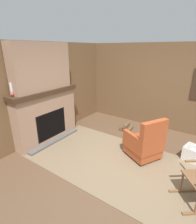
% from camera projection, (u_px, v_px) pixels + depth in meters
% --- Properties ---
extents(ground_plane, '(14.00, 14.00, 0.00)m').
position_uv_depth(ground_plane, '(127.00, 171.00, 3.58)').
color(ground_plane, brown).
extents(wood_panel_wall_left, '(0.06, 5.67, 2.53)m').
position_uv_depth(wood_panel_wall_left, '(39.00, 93.00, 4.51)').
color(wood_panel_wall_left, brown).
rests_on(wood_panel_wall_left, ground).
extents(wood_panel_wall_back, '(5.67, 0.09, 2.53)m').
position_uv_depth(wood_panel_wall_back, '(168.00, 88.00, 5.11)').
color(wood_panel_wall_back, brown).
rests_on(wood_panel_wall_back, ground).
extents(fireplace_hearth, '(0.56, 1.89, 1.39)m').
position_uv_depth(fireplace_hearth, '(47.00, 116.00, 4.60)').
color(fireplace_hearth, '#9E7A60').
rests_on(fireplace_hearth, ground).
extents(chimney_breast, '(0.30, 1.57, 1.12)m').
position_uv_depth(chimney_breast, '(41.00, 67.00, 4.17)').
color(chimney_breast, '#9E7A60').
rests_on(chimney_breast, fireplace_hearth).
extents(area_rug, '(3.84, 2.07, 0.01)m').
position_uv_depth(area_rug, '(114.00, 162.00, 3.86)').
color(area_rug, '#7A664C').
rests_on(area_rug, ground).
extents(armchair, '(0.91, 0.90, 0.99)m').
position_uv_depth(armchair, '(145.00, 144.00, 3.90)').
color(armchair, '#A84723').
rests_on(armchair, ground).
extents(firewood_stack, '(0.38, 0.42, 0.21)m').
position_uv_depth(firewood_stack, '(126.00, 127.00, 5.38)').
color(firewood_stack, brown).
rests_on(firewood_stack, ground).
extents(laundry_basket, '(0.51, 0.44, 0.33)m').
position_uv_depth(laundry_basket, '(195.00, 154.00, 3.85)').
color(laundry_basket, white).
rests_on(laundry_basket, ground).
extents(oil_lamp_vase, '(0.09, 0.09, 0.29)m').
position_uv_depth(oil_lamp_vase, '(12.00, 92.00, 3.72)').
color(oil_lamp_vase, '#B24C42').
rests_on(oil_lamp_vase, fireplace_hearth).
extents(storage_case, '(0.14, 0.26, 0.14)m').
position_uv_depth(storage_case, '(46.00, 86.00, 4.43)').
color(storage_case, brown).
rests_on(storage_case, fireplace_hearth).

